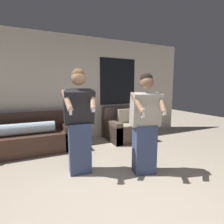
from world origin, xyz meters
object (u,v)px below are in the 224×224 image
object	(u,v)px
couch	(28,138)
armchair	(124,128)
person_right	(145,125)
person_left	(79,123)

from	to	relation	value
couch	armchair	xyz separation A→B (m)	(2.35, -0.09, 0.00)
armchair	person_right	bearing A→B (deg)	-108.70
couch	person_left	size ratio (longest dim) A/B	1.20
person_left	armchair	bearing A→B (deg)	41.29
armchair	person_left	size ratio (longest dim) A/B	0.57
person_right	couch	bearing A→B (deg)	132.51
couch	armchair	world-z (taller)	armchair
couch	person_right	xyz separation A→B (m)	(1.74, -1.89, 0.50)
person_left	person_right	world-z (taller)	person_left
armchair	person_left	xyz separation A→B (m)	(-1.56, -1.37, 0.54)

